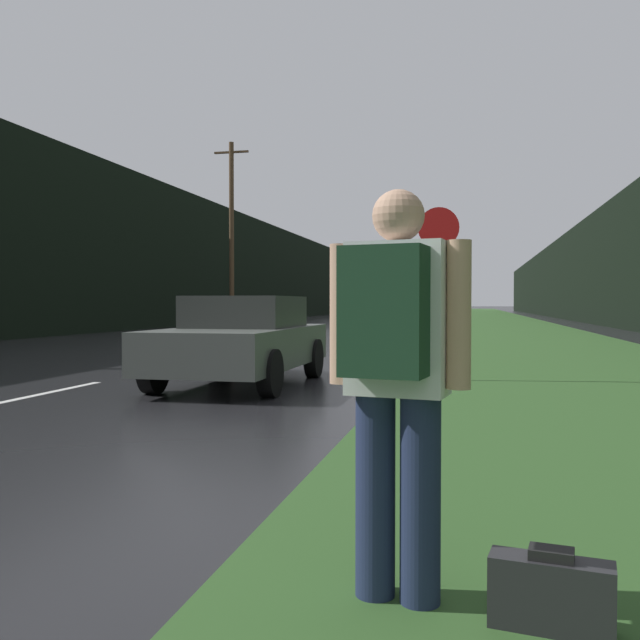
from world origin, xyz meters
The scene contains 14 objects.
grass_verge centered at (7.56, 40.00, 0.01)m, with size 6.00×240.00×0.02m, color #2D5123.
lane_stripe_b centered at (0.00, 8.91, 0.00)m, with size 0.12×3.00×0.01m, color silver.
lane_stripe_c centered at (0.00, 15.91, 0.00)m, with size 0.12×3.00×0.01m, color silver.
lane_stripe_d centered at (0.00, 22.91, 0.00)m, with size 0.12×3.00×0.01m, color silver.
lane_stripe_e centered at (0.00, 29.91, 0.00)m, with size 0.12×3.00×0.01m, color silver.
lane_stripe_f centered at (0.00, 36.91, 0.00)m, with size 0.12×3.00×0.01m, color silver.
treeline_far_side centered at (-10.56, 50.00, 3.68)m, with size 2.00×140.00×7.37m, color black.
treeline_near_side centered at (13.56, 50.00, 3.29)m, with size 2.00×140.00×6.58m, color black.
utility_pole_far centered at (-6.19, 33.33, 4.81)m, with size 1.80×0.24×9.35m.
stop_sign centered at (5.17, 11.71, 1.66)m, with size 0.64×0.07×2.74m.
hitchhiker_with_backpack centered at (5.39, 3.63, 0.97)m, with size 0.58×0.46×1.69m.
suitcase centered at (5.98, 3.52, 0.15)m, with size 0.46×0.21×0.33m.
car_passing_near centered at (2.28, 10.68, 0.68)m, with size 1.86×4.02×1.34m.
car_passing_far centered at (2.28, 25.93, 0.77)m, with size 1.83×4.69×1.56m.
Camera 1 is at (5.69, 0.92, 1.23)m, focal length 38.00 mm.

